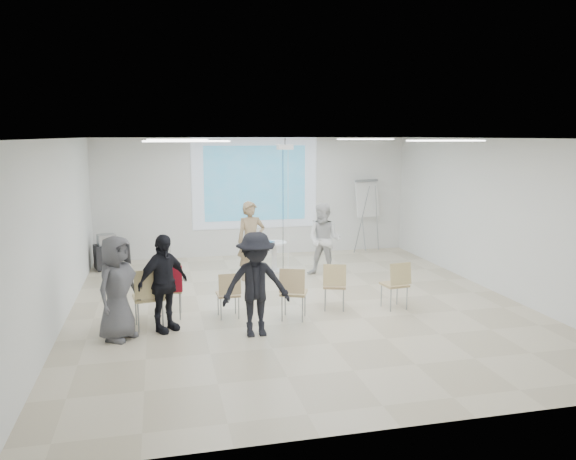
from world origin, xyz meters
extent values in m
cube|color=beige|center=(0.00, 0.00, -0.05)|extent=(8.00, 9.00, 0.10)
cube|color=white|center=(0.00, 0.00, 3.05)|extent=(8.00, 9.00, 0.10)
cube|color=silver|center=(0.00, 4.55, 1.50)|extent=(8.00, 0.10, 3.00)
cube|color=silver|center=(-4.05, 0.00, 1.50)|extent=(0.10, 9.00, 3.00)
cube|color=silver|center=(4.05, 0.00, 1.50)|extent=(0.10, 9.00, 3.00)
cube|color=silver|center=(0.00, 4.49, 1.85)|extent=(3.20, 0.01, 2.30)
cube|color=teal|center=(0.00, 4.47, 1.85)|extent=(2.60, 0.01, 1.90)
cylinder|color=silver|center=(0.08, 2.51, 0.02)|extent=(0.56, 0.56, 0.05)
cylinder|color=white|center=(0.08, 2.51, 0.34)|extent=(0.15, 0.15, 0.62)
cylinder|color=white|center=(0.08, 2.51, 0.67)|extent=(0.76, 0.76, 0.04)
cube|color=silver|center=(0.13, 2.51, 0.69)|extent=(0.23, 0.22, 0.01)
cube|color=teal|center=(-0.01, 2.53, 0.70)|extent=(0.20, 0.23, 0.01)
imported|color=#9F8561|center=(-0.53, 1.97, 0.95)|extent=(0.75, 0.56, 1.91)
imported|color=silver|center=(1.08, 1.94, 0.89)|extent=(1.09, 1.04, 1.77)
cube|color=white|center=(-0.35, 2.22, 1.26)|extent=(0.05, 0.11, 0.04)
cube|color=white|center=(0.90, 2.19, 1.20)|extent=(0.09, 0.11, 0.04)
cube|color=tan|center=(-2.63, -0.65, 0.50)|extent=(0.52, 0.52, 0.04)
cube|color=tan|center=(-2.60, -0.87, 0.77)|extent=(0.47, 0.16, 0.44)
cylinder|color=#97999F|center=(-2.79, -0.86, 0.24)|extent=(0.03, 0.03, 0.49)
cylinder|color=#909298|center=(-2.42, -0.81, 0.24)|extent=(0.03, 0.03, 0.49)
cylinder|color=gray|center=(-2.84, -0.49, 0.24)|extent=(0.03, 0.03, 0.49)
cylinder|color=gray|center=(-2.47, -0.44, 0.24)|extent=(0.03, 0.03, 0.49)
cube|color=tan|center=(-2.30, -0.21, 0.49)|extent=(0.49, 0.49, 0.04)
cube|color=tan|center=(-2.32, -0.42, 0.76)|extent=(0.46, 0.12, 0.43)
cylinder|color=gray|center=(-2.50, -0.38, 0.24)|extent=(0.03, 0.03, 0.48)
cylinder|color=gray|center=(-2.13, -0.40, 0.24)|extent=(0.03, 0.03, 0.48)
cylinder|color=#95979E|center=(-2.47, -0.01, 0.24)|extent=(0.03, 0.03, 0.48)
cylinder|color=#909398|center=(-2.11, -0.04, 0.24)|extent=(0.03, 0.03, 0.48)
cube|color=tan|center=(-1.32, -0.42, 0.40)|extent=(0.39, 0.39, 0.04)
cube|color=tan|center=(-1.31, -0.60, 0.62)|extent=(0.37, 0.10, 0.35)
cylinder|color=gray|center=(-1.47, -0.58, 0.19)|extent=(0.02, 0.02, 0.39)
cylinder|color=gray|center=(-1.17, -0.56, 0.19)|extent=(0.02, 0.02, 0.39)
cylinder|color=#93959B|center=(-1.48, -0.28, 0.19)|extent=(0.02, 0.02, 0.39)
cylinder|color=gray|center=(-1.18, -0.27, 0.19)|extent=(0.02, 0.02, 0.39)
cube|color=tan|center=(-0.26, -0.76, 0.45)|extent=(0.55, 0.55, 0.04)
cube|color=tan|center=(-0.34, -0.95, 0.70)|extent=(0.42, 0.24, 0.40)
cylinder|color=#93959B|center=(-0.49, -0.86, 0.22)|extent=(0.03, 0.03, 0.44)
cylinder|color=gray|center=(-0.17, -0.98, 0.22)|extent=(0.03, 0.03, 0.44)
cylinder|color=gray|center=(-0.36, -0.54, 0.22)|extent=(0.03, 0.03, 0.44)
cylinder|color=gray|center=(-0.04, -0.66, 0.22)|extent=(0.03, 0.03, 0.44)
cube|color=tan|center=(0.57, -0.39, 0.43)|extent=(0.50, 0.50, 0.04)
cube|color=tan|center=(0.51, -0.57, 0.66)|extent=(0.40, 0.20, 0.38)
cylinder|color=gray|center=(0.37, -0.50, 0.21)|extent=(0.03, 0.03, 0.42)
cylinder|color=gray|center=(0.67, -0.60, 0.21)|extent=(0.03, 0.03, 0.42)
cylinder|color=#979A9F|center=(0.47, -0.19, 0.21)|extent=(0.03, 0.03, 0.42)
cylinder|color=#919499|center=(0.77, -0.29, 0.21)|extent=(0.03, 0.03, 0.42)
cube|color=tan|center=(1.62, -0.59, 0.43)|extent=(0.45, 0.45, 0.04)
cube|color=tan|center=(1.65, -0.78, 0.67)|extent=(0.41, 0.13, 0.38)
cylinder|color=gray|center=(1.48, -0.78, 0.21)|extent=(0.02, 0.02, 0.42)
cylinder|color=#93959B|center=(1.80, -0.73, 0.21)|extent=(0.02, 0.02, 0.42)
cylinder|color=#919399|center=(1.44, -0.45, 0.21)|extent=(0.02, 0.02, 0.42)
cylinder|color=#93969B|center=(1.76, -0.41, 0.21)|extent=(0.02, 0.02, 0.42)
cube|color=maroon|center=(-2.30, -0.43, 0.72)|extent=(0.45, 0.13, 0.43)
imported|color=black|center=(-1.32, -0.40, 0.43)|extent=(0.30, 0.23, 0.02)
imported|color=black|center=(-2.39, -0.88, 0.89)|extent=(1.20, 1.11, 1.78)
imported|color=black|center=(-1.01, -1.40, 0.92)|extent=(1.21, 0.69, 1.83)
imported|color=#555459|center=(-3.06, -1.09, 0.89)|extent=(0.98, 1.04, 1.78)
cylinder|color=gray|center=(2.70, 3.99, 0.89)|extent=(0.38, 0.12, 1.76)
cylinder|color=#96999E|center=(3.18, 4.13, 0.89)|extent=(0.27, 0.29, 1.76)
cylinder|color=#969A9F|center=(2.85, 4.36, 0.89)|extent=(0.13, 0.39, 1.75)
cube|color=silver|center=(2.91, 4.17, 1.44)|extent=(0.72, 0.39, 0.98)
cube|color=gray|center=(2.90, 4.21, 1.89)|extent=(0.70, 0.26, 0.07)
cube|color=black|center=(-3.61, 3.64, 0.31)|extent=(0.65, 0.57, 0.55)
cube|color=gray|center=(-3.61, 3.64, 0.70)|extent=(0.46, 0.42, 0.24)
cylinder|color=black|center=(-3.78, 3.43, 0.03)|extent=(0.08, 0.08, 0.07)
cylinder|color=black|center=(-3.36, 3.55, 0.03)|extent=(0.08, 0.08, 0.07)
cylinder|color=black|center=(-3.87, 3.74, 0.03)|extent=(0.08, 0.08, 0.07)
cylinder|color=black|center=(-3.45, 3.86, 0.03)|extent=(0.08, 0.08, 0.07)
cube|color=white|center=(0.10, 1.50, 2.82)|extent=(0.30, 0.25, 0.10)
cylinder|color=gray|center=(0.10, 1.50, 2.93)|extent=(0.04, 0.04, 0.14)
cylinder|color=black|center=(0.04, 1.42, 1.39)|extent=(0.01, 0.01, 2.77)
cylinder|color=white|center=(0.14, 1.40, 1.39)|extent=(0.01, 0.01, 2.77)
cube|color=white|center=(-2.00, 2.00, 2.97)|extent=(1.20, 0.30, 0.02)
cube|color=white|center=(2.00, 2.00, 2.97)|extent=(1.20, 0.30, 0.02)
cube|color=white|center=(-2.00, -1.50, 2.97)|extent=(1.20, 0.30, 0.02)
cube|color=white|center=(2.00, -1.50, 2.97)|extent=(1.20, 0.30, 0.02)
camera|label=1|loc=(-2.41, -9.58, 3.05)|focal=35.00mm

